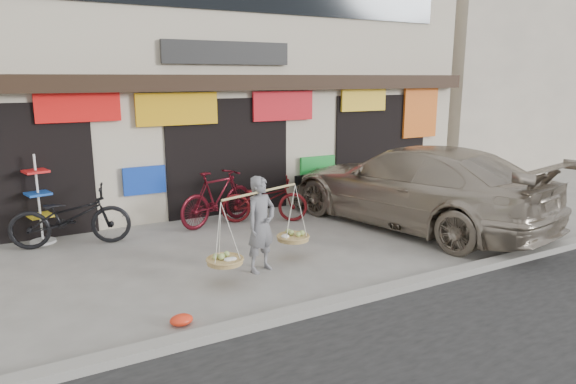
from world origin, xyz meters
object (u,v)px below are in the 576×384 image
bike_0 (70,217)px  suv (413,186)px  bike_2 (264,200)px  bike_1 (217,197)px  street_vendor (261,228)px  display_rack (39,208)px

bike_0 → suv: bearing=-95.2°
bike_2 → bike_1: bearing=95.7°
bike_0 → bike_1: bike_1 is taller
street_vendor → display_rack: 4.61m
bike_1 → bike_0: bearing=71.3°
bike_1 → display_rack: 3.52m
street_vendor → bike_1: street_vendor is taller
suv → display_rack: (-7.19, 2.53, -0.17)m
bike_0 → bike_2: bearing=-82.3°
bike_1 → suv: bearing=-138.9°
suv → bike_2: bearing=-45.1°
bike_2 → bike_0: bearing=109.8°
bike_1 → suv: 4.26m
display_rack → bike_1: bearing=-7.3°
street_vendor → suv: 4.19m
bike_0 → display_rack: size_ratio=1.25×
bike_0 → display_rack: bearing=57.3°
bike_2 → suv: bearing=-99.1°
bike_2 → suv: suv is taller
bike_2 → display_rack: 4.54m
suv → display_rack: size_ratio=3.67×
bike_0 → bike_1: size_ratio=1.09×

